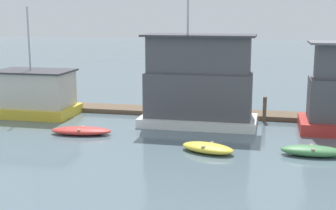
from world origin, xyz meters
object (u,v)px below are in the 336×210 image
Objects in this scene: dinghy_red at (81,131)px; dinghy_green at (312,151)px; houseboat_yellow at (35,94)px; houseboat_white at (199,84)px; dinghy_yellow at (208,148)px; mooring_post_near_left at (34,96)px; mooring_post_far_right at (265,109)px.

dinghy_green reaches higher than dinghy_red.
houseboat_yellow is 2.42× the size of dinghy_green.
houseboat_yellow is 11.36m from houseboat_white.
dinghy_yellow is 1.42× the size of mooring_post_near_left.
houseboat_yellow reaches higher than dinghy_green.
houseboat_yellow reaches higher than dinghy_red.
houseboat_yellow is 18.63m from dinghy_green.
dinghy_green is 7.36m from mooring_post_far_right.
dinghy_red is 12.74m from dinghy_green.
dinghy_red is at bearing -43.10° from mooring_post_near_left.
houseboat_yellow is 3.40× the size of mooring_post_near_left.
houseboat_yellow is at bearing -58.01° from mooring_post_near_left.
mooring_post_near_left is (-13.45, 7.45, 0.84)m from dinghy_yellow.
mooring_post_near_left is (-5.86, 5.48, 0.86)m from dinghy_red.
mooring_post_far_right is (15.31, 1.27, -0.66)m from houseboat_yellow.
houseboat_yellow is 2.39× the size of dinghy_yellow.
houseboat_white is 2.77× the size of dinghy_yellow.
houseboat_white is 7.66m from dinghy_red.
dinghy_yellow is (7.59, -1.97, 0.02)m from dinghy_red.
dinghy_red is 1.69× the size of mooring_post_near_left.
dinghy_yellow is (1.36, -5.72, -2.39)m from houseboat_white.
dinghy_green is (6.42, -5.20, -2.36)m from houseboat_white.
mooring_post_near_left is at bearing 171.87° from houseboat_white.
dinghy_red is 8.06m from mooring_post_near_left.
dinghy_red is at bearing -151.87° from mooring_post_far_right.
houseboat_yellow reaches higher than mooring_post_near_left.
dinghy_yellow is at bearing -174.15° from dinghy_green.
dinghy_yellow is 15.39m from mooring_post_near_left.
dinghy_green is 1.40× the size of mooring_post_near_left.
houseboat_white is at bearing -2.30° from houseboat_yellow.
houseboat_yellow is 14.13m from dinghy_yellow.
dinghy_yellow is (12.65, -6.17, -1.24)m from houseboat_yellow.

